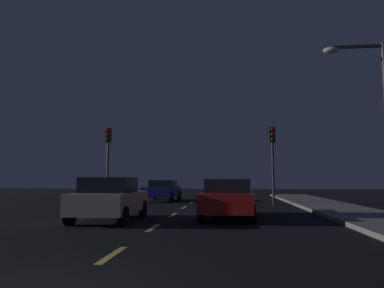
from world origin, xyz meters
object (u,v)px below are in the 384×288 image
(traffic_signal_left, at_px, (108,150))
(car_stopped_ahead, at_px, (229,198))
(street_lamp_right, at_px, (376,110))
(car_oncoming_far, at_px, (163,190))
(car_adjacent_lane, at_px, (110,199))
(traffic_signal_right, at_px, (273,149))

(traffic_signal_left, bearing_deg, car_stopped_ahead, -43.25)
(street_lamp_right, bearing_deg, traffic_signal_left, 147.15)
(car_stopped_ahead, distance_m, car_oncoming_far, 10.88)
(car_stopped_ahead, height_order, car_adjacent_lane, car_adjacent_lane)
(car_oncoming_far, relative_size, street_lamp_right, 0.66)
(car_adjacent_lane, height_order, car_oncoming_far, car_adjacent_lane)
(car_adjacent_lane, relative_size, car_oncoming_far, 0.94)
(traffic_signal_left, xyz_separation_m, car_adjacent_lane, (3.05, -8.20, -2.46))
(traffic_signal_left, height_order, car_stopped_ahead, traffic_signal_left)
(traffic_signal_right, bearing_deg, car_stopped_ahead, -110.59)
(car_stopped_ahead, xyz_separation_m, car_oncoming_far, (-4.45, 9.92, -0.04))
(car_stopped_ahead, distance_m, car_adjacent_lane, 4.46)
(car_stopped_ahead, height_order, car_oncoming_far, car_stopped_ahead)
(traffic_signal_left, distance_m, car_stopped_ahead, 10.33)
(traffic_signal_left, bearing_deg, street_lamp_right, -32.85)
(traffic_signal_left, relative_size, car_oncoming_far, 1.12)
(car_stopped_ahead, xyz_separation_m, car_adjacent_lane, (-4.25, -1.33, 0.02))
(traffic_signal_right, distance_m, street_lamp_right, 8.42)
(traffic_signal_right, bearing_deg, car_adjacent_lane, -129.81)
(traffic_signal_left, height_order, car_oncoming_far, traffic_signal_left)
(traffic_signal_right, distance_m, car_adjacent_lane, 10.95)
(car_adjacent_lane, relative_size, street_lamp_right, 0.62)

